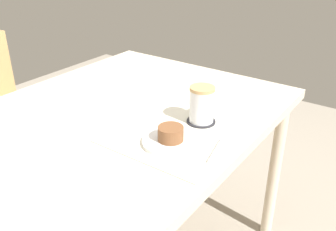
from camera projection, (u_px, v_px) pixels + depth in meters
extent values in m
cylinder|color=beige|center=(274.00, 172.00, 1.62)|extent=(0.05, 0.05, 0.69)
cylinder|color=beige|center=(133.00, 122.00, 2.04)|extent=(0.05, 0.05, 0.69)
cube|color=beige|center=(107.00, 124.00, 1.24)|extent=(1.28, 0.91, 0.04)
cylinder|color=tan|center=(70.00, 160.00, 1.96)|extent=(0.04, 0.04, 0.40)
cylinder|color=tan|center=(13.00, 197.00, 1.69)|extent=(0.04, 0.04, 0.40)
cylinder|color=tan|center=(24.00, 142.00, 2.12)|extent=(0.04, 0.04, 0.40)
cube|color=tan|center=(11.00, 129.00, 1.81)|extent=(0.45, 0.45, 0.04)
cube|color=silver|center=(179.00, 133.00, 1.15)|extent=(0.39, 0.36, 0.00)
cylinder|color=white|center=(171.00, 142.00, 1.08)|extent=(0.17, 0.17, 0.01)
cylinder|color=brown|center=(171.00, 133.00, 1.07)|extent=(0.07, 0.07, 0.04)
cylinder|color=#232328|center=(201.00, 121.00, 1.20)|extent=(0.09, 0.09, 0.00)
cylinder|color=white|center=(202.00, 106.00, 1.18)|extent=(0.08, 0.08, 0.11)
cylinder|color=tan|center=(202.00, 89.00, 1.15)|extent=(0.08, 0.08, 0.01)
torus|color=white|center=(208.00, 101.00, 1.21)|extent=(0.06, 0.01, 0.06)
cylinder|color=silver|center=(215.00, 150.00, 1.04)|extent=(0.13, 0.04, 0.01)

